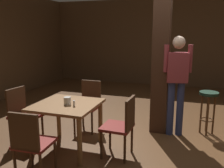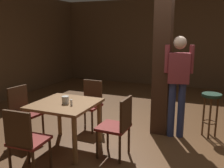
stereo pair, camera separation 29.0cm
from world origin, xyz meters
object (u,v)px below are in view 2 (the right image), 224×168
object	(u,v)px
salt_shaker	(71,103)
standing_person	(178,80)
dining_table	(65,110)
napkin_cup	(65,100)
chair_west	(23,110)
chair_east	(118,124)
chair_south	(25,139)
chair_north	(90,102)
bar_stool_near	(211,105)

from	to	relation	value
salt_shaker	standing_person	distance (m)	1.80
dining_table	napkin_cup	distance (m)	0.19
dining_table	chair_west	world-z (taller)	chair_west
chair_east	chair_south	bearing A→B (deg)	-134.35
dining_table	chair_north	xyz separation A→B (m)	(-0.02, 0.85, -0.10)
napkin_cup	dining_table	bearing A→B (deg)	132.58
chair_north	chair_east	size ratio (longest dim) A/B	1.00
dining_table	chair_north	distance (m)	0.86
chair_north	salt_shaker	world-z (taller)	chair_north
chair_west	bar_stool_near	bearing A→B (deg)	24.49
napkin_cup	salt_shaker	bearing A→B (deg)	-20.04
napkin_cup	salt_shaker	world-z (taller)	napkin_cup
chair_west	chair_south	bearing A→B (deg)	-47.31
napkin_cup	standing_person	world-z (taller)	standing_person
bar_stool_near	chair_north	bearing A→B (deg)	-167.56
chair_south	standing_person	distance (m)	2.54
chair_west	salt_shaker	bearing A→B (deg)	-4.77
chair_north	chair_east	distance (m)	1.21
chair_west	standing_person	distance (m)	2.63
dining_table	bar_stool_near	world-z (taller)	bar_stool_near
bar_stool_near	standing_person	bearing A→B (deg)	-157.09
chair_west	standing_person	size ratio (longest dim) A/B	0.52
dining_table	bar_stool_near	xyz separation A→B (m)	(2.06, 1.31, -0.04)
dining_table	napkin_cup	world-z (taller)	napkin_cup
chair_north	chair_south	size ratio (longest dim) A/B	1.00
dining_table	napkin_cup	bearing A→B (deg)	-47.42
chair_east	bar_stool_near	bearing A→B (deg)	47.20
chair_east	salt_shaker	world-z (taller)	chair_east
standing_person	salt_shaker	bearing A→B (deg)	-139.21
chair_north	bar_stool_near	world-z (taller)	chair_north
standing_person	bar_stool_near	distance (m)	0.73
chair_south	chair_west	distance (m)	1.19
chair_east	standing_person	world-z (taller)	standing_person
salt_shaker	napkin_cup	bearing A→B (deg)	159.96
dining_table	napkin_cup	size ratio (longest dim) A/B	8.11
chair_south	chair_east	size ratio (longest dim) A/B	1.00
bar_stool_near	salt_shaker	bearing A→B (deg)	-143.61
chair_east	bar_stool_near	world-z (taller)	chair_east
dining_table	chair_south	distance (m)	0.88
chair_north	napkin_cup	size ratio (longest dim) A/B	7.88
dining_table	chair_west	xyz separation A→B (m)	(-0.82, -0.00, -0.10)
chair_west	chair_east	size ratio (longest dim) A/B	1.00
chair_north	chair_east	xyz separation A→B (m)	(0.88, -0.83, 0.00)
bar_stool_near	napkin_cup	bearing A→B (deg)	-146.39
dining_table	chair_east	distance (m)	0.87
chair_east	standing_person	xyz separation A→B (m)	(0.65, 1.06, 0.50)
chair_east	standing_person	bearing A→B (deg)	58.38
salt_shaker	bar_stool_near	bearing A→B (deg)	36.39
dining_table	chair_west	size ratio (longest dim) A/B	1.03
standing_person	bar_stool_near	bearing A→B (deg)	22.91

